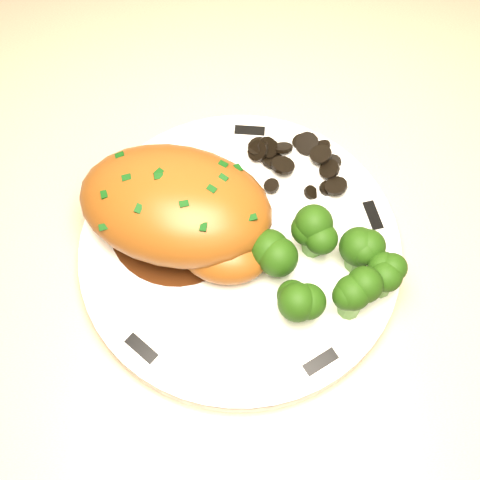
{
  "coord_description": "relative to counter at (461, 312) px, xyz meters",
  "views": [
    {
      "loc": [
        -0.66,
        1.36,
        1.39
      ],
      "look_at": [
        -0.65,
        1.6,
        0.89
      ],
      "focal_mm": 45.0,
      "sensor_mm": 36.0,
      "label": 1
    }
  ],
  "objects": [
    {
      "name": "counter",
      "position": [
        0.0,
        0.0,
        0.0
      ],
      "size": [
        2.0,
        0.66,
        0.98
      ],
      "color": "brown",
      "rests_on": "ground"
    },
    {
      "name": "plate",
      "position": [
        -0.38,
        -0.07,
        0.44
      ],
      "size": [
        0.33,
        0.33,
        0.02
      ],
      "primitive_type": "cylinder",
      "rotation": [
        0.0,
        0.0,
        0.1
      ],
      "color": "white",
      "rests_on": "counter"
    },
    {
      "name": "rim_accent_0",
      "position": [
        -0.36,
        0.06,
        0.45
      ],
      "size": [
        0.03,
        0.02,
        0.0
      ],
      "primitive_type": "cube",
      "rotation": [
        0.0,
        0.0,
        3.0
      ],
      "color": "black",
      "rests_on": "plate"
    },
    {
      "name": "rim_accent_1",
      "position": [
        -0.49,
        -0.01,
        0.45
      ],
      "size": [
        0.02,
        0.03,
        0.0
      ],
      "primitive_type": "cube",
      "rotation": [
        0.0,
        0.0,
        4.26
      ],
      "color": "black",
      "rests_on": "plate"
    },
    {
      "name": "rim_accent_2",
      "position": [
        -0.47,
        -0.16,
        0.45
      ],
      "size": [
        0.03,
        0.03,
        0.0
      ],
      "primitive_type": "cube",
      "rotation": [
        0.0,
        0.0,
        5.52
      ],
      "color": "black",
      "rests_on": "plate"
    },
    {
      "name": "rim_accent_3",
      "position": [
        -0.31,
        -0.19,
        0.45
      ],
      "size": [
        0.03,
        0.02,
        0.0
      ],
      "primitive_type": "cube",
      "rotation": [
        0.0,
        0.0,
        6.77
      ],
      "color": "black",
      "rests_on": "plate"
    },
    {
      "name": "rim_accent_4",
      "position": [
        -0.25,
        -0.05,
        0.45
      ],
      "size": [
        0.02,
        0.03,
        0.0
      ],
      "primitive_type": "cube",
      "rotation": [
        0.0,
        0.0,
        8.03
      ],
      "color": "black",
      "rests_on": "plate"
    },
    {
      "name": "gravy_pool",
      "position": [
        -0.43,
        -0.04,
        0.45
      ],
      "size": [
        0.13,
        0.13,
        0.0
      ],
      "primitive_type": "cylinder",
      "color": "#3F1C0B",
      "rests_on": "plate"
    },
    {
      "name": "chicken_breast",
      "position": [
        -0.43,
        -0.05,
        0.48
      ],
      "size": [
        0.2,
        0.17,
        0.07
      ],
      "rotation": [
        0.0,
        0.0,
        -0.3
      ],
      "color": "#924E19",
      "rests_on": "plate"
    },
    {
      "name": "mushroom_pile",
      "position": [
        -0.32,
        0.01,
        0.45
      ],
      "size": [
        0.09,
        0.07,
        0.03
      ],
      "color": "black",
      "rests_on": "plate"
    },
    {
      "name": "broccoli_florets",
      "position": [
        -0.3,
        -0.11,
        0.48
      ],
      "size": [
        0.12,
        0.09,
        0.05
      ],
      "rotation": [
        0.0,
        0.0,
        0.37
      ],
      "color": "#5C933E",
      "rests_on": "plate"
    }
  ]
}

